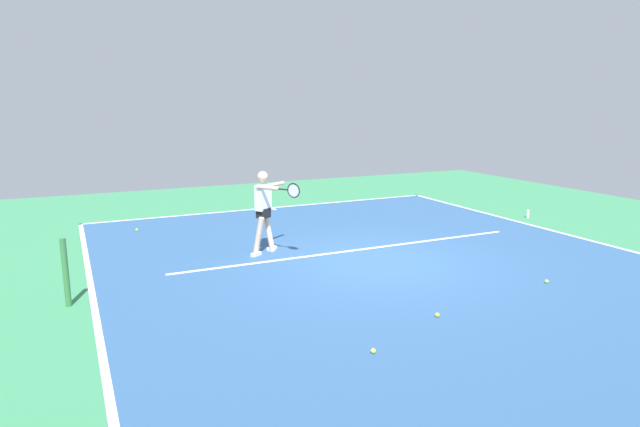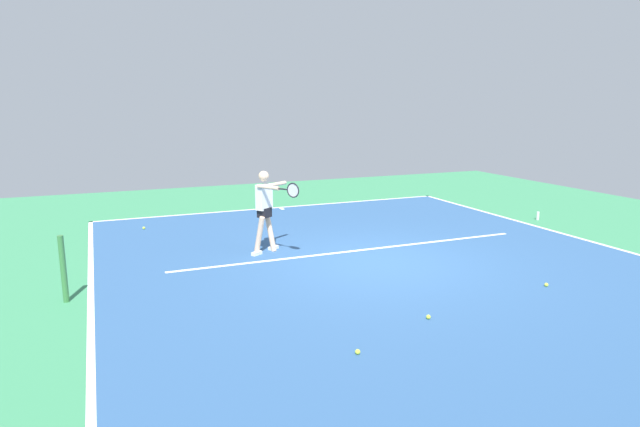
# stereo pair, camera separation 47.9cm
# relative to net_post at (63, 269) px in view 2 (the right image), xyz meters

# --- Properties ---
(ground_plane) EXTENTS (22.21, 22.21, 0.00)m
(ground_plane) POSITION_rel_net_post_xyz_m (-5.54, 0.00, -0.54)
(ground_plane) COLOR #388456
(court_surface) EXTENTS (10.48, 12.34, 0.00)m
(court_surface) POSITION_rel_net_post_xyz_m (-5.54, 0.00, -0.53)
(court_surface) COLOR #2D5484
(court_surface) RESTS_ON ground_plane
(court_line_baseline_near) EXTENTS (10.48, 0.10, 0.01)m
(court_line_baseline_near) POSITION_rel_net_post_xyz_m (-5.54, -6.12, -0.53)
(court_line_baseline_near) COLOR white
(court_line_baseline_near) RESTS_ON ground_plane
(court_line_sideline_left) EXTENTS (0.10, 12.34, 0.01)m
(court_line_sideline_left) POSITION_rel_net_post_xyz_m (-10.73, 0.00, -0.53)
(court_line_sideline_left) COLOR white
(court_line_sideline_left) RESTS_ON ground_plane
(court_line_sideline_right) EXTENTS (0.10, 12.34, 0.01)m
(court_line_sideline_right) POSITION_rel_net_post_xyz_m (-0.35, 0.00, -0.53)
(court_line_sideline_right) COLOR white
(court_line_sideline_right) RESTS_ON ground_plane
(court_line_service) EXTENTS (7.86, 0.10, 0.01)m
(court_line_service) POSITION_rel_net_post_xyz_m (-5.54, -0.93, -0.53)
(court_line_service) COLOR white
(court_line_service) RESTS_ON ground_plane
(court_line_centre_mark) EXTENTS (0.10, 0.30, 0.01)m
(court_line_centre_mark) POSITION_rel_net_post_xyz_m (-5.54, -5.92, -0.53)
(court_line_centre_mark) COLOR white
(court_line_centre_mark) RESTS_ON ground_plane
(net_post) EXTENTS (0.09, 0.09, 1.07)m
(net_post) POSITION_rel_net_post_xyz_m (0.00, 0.00, 0.00)
(net_post) COLOR #38753D
(net_post) RESTS_ON ground_plane
(tennis_player) EXTENTS (0.96, 1.37, 1.72)m
(tennis_player) POSITION_rel_net_post_xyz_m (-3.74, -1.54, 0.44)
(tennis_player) COLOR beige
(tennis_player) RESTS_ON ground_plane
(tennis_ball_by_sideline) EXTENTS (0.07, 0.07, 0.07)m
(tennis_ball_by_sideline) POSITION_rel_net_post_xyz_m (-3.41, 3.37, -0.50)
(tennis_ball_by_sideline) COLOR #C6E53D
(tennis_ball_by_sideline) RESTS_ON ground_plane
(tennis_ball_centre_court) EXTENTS (0.07, 0.07, 0.07)m
(tennis_ball_centre_court) POSITION_rel_net_post_xyz_m (-1.56, -4.70, -0.50)
(tennis_ball_centre_court) COLOR #C6E53D
(tennis_ball_centre_court) RESTS_ON ground_plane
(tennis_ball_near_service_line) EXTENTS (0.07, 0.07, 0.07)m
(tennis_ball_near_service_line) POSITION_rel_net_post_xyz_m (-7.49, 2.34, -0.50)
(tennis_ball_near_service_line) COLOR #C6E53D
(tennis_ball_near_service_line) RESTS_ON ground_plane
(tennis_ball_far_corner) EXTENTS (0.07, 0.07, 0.07)m
(tennis_ball_far_corner) POSITION_rel_net_post_xyz_m (-4.85, 2.77, -0.50)
(tennis_ball_far_corner) COLOR #C6E53D
(tennis_ball_far_corner) RESTS_ON ground_plane
(water_bottle) EXTENTS (0.07, 0.07, 0.22)m
(water_bottle) POSITION_rel_net_post_xyz_m (-11.34, -1.84, -0.43)
(water_bottle) COLOR white
(water_bottle) RESTS_ON ground_plane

